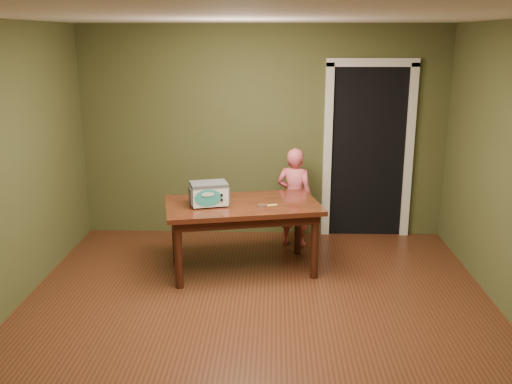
# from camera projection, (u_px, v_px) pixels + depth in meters

# --- Properties ---
(floor) EXTENTS (5.00, 5.00, 0.00)m
(floor) POSITION_uv_depth(u_px,v_px,m) (256.00, 327.00, 4.96)
(floor) COLOR #5A2C19
(floor) RESTS_ON ground
(room_shell) EXTENTS (4.52, 5.02, 2.61)m
(room_shell) POSITION_uv_depth(u_px,v_px,m) (256.00, 133.00, 4.51)
(room_shell) COLOR #49502A
(room_shell) RESTS_ON ground
(doorway) EXTENTS (1.10, 0.66, 2.25)m
(doorway) POSITION_uv_depth(u_px,v_px,m) (364.00, 148.00, 7.32)
(doorway) COLOR black
(doorway) RESTS_ON ground
(dining_table) EXTENTS (1.75, 1.22, 0.75)m
(dining_table) POSITION_uv_depth(u_px,v_px,m) (242.00, 212.00, 6.03)
(dining_table) COLOR black
(dining_table) RESTS_ON floor
(toy_oven) EXTENTS (0.45, 0.36, 0.24)m
(toy_oven) POSITION_uv_depth(u_px,v_px,m) (209.00, 193.00, 5.89)
(toy_oven) COLOR #4C4F54
(toy_oven) RESTS_ON dining_table
(baking_pan) EXTENTS (0.10, 0.10, 0.02)m
(baking_pan) POSITION_uv_depth(u_px,v_px,m) (262.00, 205.00, 5.88)
(baking_pan) COLOR silver
(baking_pan) RESTS_ON dining_table
(spatula) EXTENTS (0.18, 0.09, 0.01)m
(spatula) POSITION_uv_depth(u_px,v_px,m) (269.00, 205.00, 5.91)
(spatula) COLOR #FCF46D
(spatula) RESTS_ON dining_table
(child) EXTENTS (0.50, 0.41, 1.19)m
(child) POSITION_uv_depth(u_px,v_px,m) (294.00, 197.00, 6.78)
(child) COLOR #EA606E
(child) RESTS_ON floor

